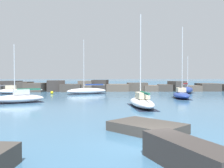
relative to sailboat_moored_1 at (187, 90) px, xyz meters
name	(u,v)px	position (x,y,z in m)	size (l,w,h in m)	color
ground_plane	(152,146)	(-14.56, -36.20, -0.66)	(600.00, 600.00, 0.00)	#3D6B8E
open_sea_beyond	(105,84)	(-14.56, 67.90, -0.66)	(400.00, 116.00, 0.01)	#2D5B7F
breakwater_jetty	(114,87)	(-13.87, 7.94, 0.29)	(67.39, 6.97, 2.56)	#423D38
foreground_rocks	(101,144)	(-17.01, -37.29, -0.27)	(12.20, 10.78, 1.05)	#423D38
sailboat_moored_1	(187,90)	(0.00, 0.00, 0.00)	(4.84, 6.25, 7.31)	navy
sailboat_moored_2	(87,91)	(-19.51, -0.74, -0.06)	(7.76, 4.30, 10.21)	white
sailboat_moored_3	(19,98)	(-27.20, -16.25, -0.05)	(6.55, 4.74, 7.31)	white
sailboat_moored_4	(12,91)	(-33.64, -0.05, -0.07)	(5.65, 2.35, 7.89)	white
sailboat_moored_5	(181,94)	(-4.81, -11.12, -0.05)	(2.87, 6.24, 10.65)	navy
sailboat_moored_6	(142,102)	(-12.57, -21.45, -0.06)	(2.47, 7.64, 10.09)	white
mooring_buoy_orange_near	(52,93)	(-26.09, -0.63, -0.38)	(0.57, 0.57, 0.77)	yellow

